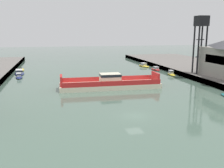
{
  "coord_description": "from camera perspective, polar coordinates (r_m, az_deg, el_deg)",
  "views": [
    {
      "loc": [
        -12.17,
        -36.02,
        12.84
      ],
      "look_at": [
        0.0,
        15.51,
        2.0
      ],
      "focal_mm": 40.79,
      "sensor_mm": 36.0,
      "label": 1
    }
  ],
  "objects": [
    {
      "name": "chain_ferry",
      "position": [
        59.35,
        -0.43,
        0.1
      ],
      "size": [
        23.52,
        6.93,
        3.41
      ],
      "color": "beige",
      "rests_on": "ground"
    },
    {
      "name": "moored_boat_near_left",
      "position": [
        97.57,
        7.13,
        4.21
      ],
      "size": [
        3.35,
        7.17,
        1.34
      ],
      "color": "yellow",
      "rests_on": "ground"
    },
    {
      "name": "moored_boat_upstream_b",
      "position": [
        84.03,
        -20.07,
        2.48
      ],
      "size": [
        3.75,
        8.65,
        1.54
      ],
      "color": "navy",
      "rests_on": "ground"
    },
    {
      "name": "moored_boat_far_left",
      "position": [
        77.04,
        -20.15,
        1.66
      ],
      "size": [
        2.38,
        5.21,
        1.41
      ],
      "color": "navy",
      "rests_on": "ground"
    },
    {
      "name": "ground_plane",
      "position": [
        40.13,
        5.14,
        -7.14
      ],
      "size": [
        400.0,
        400.0,
        0.0
      ],
      "primitive_type": "plane",
      "color": "#4C6656"
    },
    {
      "name": "crane_tower",
      "position": [
        75.61,
        19.33,
        11.48
      ],
      "size": [
        3.06,
        3.06,
        15.83
      ],
      "color": "black",
      "rests_on": "quay_right"
    },
    {
      "name": "moored_boat_upstream_a",
      "position": [
        92.05,
        -19.7,
        3.03
      ],
      "size": [
        2.55,
        6.92,
        0.97
      ],
      "color": "yellow",
      "rests_on": "ground"
    },
    {
      "name": "moored_boat_mid_right",
      "position": [
        79.38,
        13.14,
        2.36
      ],
      "size": [
        2.15,
        5.33,
        1.47
      ],
      "color": "yellow",
      "rests_on": "ground"
    },
    {
      "name": "moored_boat_mid_left",
      "position": [
        88.3,
        9.76,
        3.35
      ],
      "size": [
        2.25,
        5.44,
        1.28
      ],
      "color": "red",
      "rests_on": "ground"
    }
  ]
}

